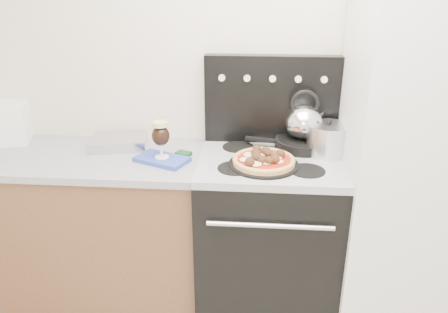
# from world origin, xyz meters

# --- Properties ---
(room_shell) EXTENTS (3.52, 3.01, 2.52)m
(room_shell) POSITION_xyz_m (0.00, 0.29, 1.25)
(room_shell) COLOR #B2ADA4
(room_shell) RESTS_ON ground
(base_cabinet) EXTENTS (1.45, 0.60, 0.86)m
(base_cabinet) POSITION_xyz_m (-1.02, 1.20, 0.43)
(base_cabinet) COLOR brown
(base_cabinet) RESTS_ON ground
(countertop) EXTENTS (1.48, 0.63, 0.04)m
(countertop) POSITION_xyz_m (-1.02, 1.20, 0.88)
(countertop) COLOR #9797A1
(countertop) RESTS_ON base_cabinet
(stove_body) EXTENTS (0.76, 0.65, 0.88)m
(stove_body) POSITION_xyz_m (0.08, 1.18, 0.44)
(stove_body) COLOR black
(stove_body) RESTS_ON ground
(cooktop) EXTENTS (0.76, 0.65, 0.04)m
(cooktop) POSITION_xyz_m (0.08, 1.18, 0.90)
(cooktop) COLOR #ADADB2
(cooktop) RESTS_ON stove_body
(backguard) EXTENTS (0.76, 0.08, 0.50)m
(backguard) POSITION_xyz_m (0.08, 1.45, 1.17)
(backguard) COLOR black
(backguard) RESTS_ON cooktop
(fridge) EXTENTS (0.64, 0.68, 1.90)m
(fridge) POSITION_xyz_m (0.78, 1.15, 0.95)
(fridge) COLOR silver
(fridge) RESTS_ON ground
(foil_sheet) EXTENTS (0.34, 0.28, 0.06)m
(foil_sheet) POSITION_xyz_m (-0.79, 1.33, 0.93)
(foil_sheet) COLOR silver
(foil_sheet) RESTS_ON countertop
(oven_mitt) EXTENTS (0.32, 0.26, 0.02)m
(oven_mitt) POSITION_xyz_m (-0.50, 1.13, 0.91)
(oven_mitt) COLOR #3147AF
(oven_mitt) RESTS_ON countertop
(beer_glass) EXTENTS (0.11, 0.11, 0.20)m
(beer_glass) POSITION_xyz_m (-0.50, 1.13, 1.03)
(beer_glass) COLOR black
(beer_glass) RESTS_ON oven_mitt
(pizza_pan) EXTENTS (0.39, 0.39, 0.01)m
(pizza_pan) POSITION_xyz_m (0.04, 1.08, 0.93)
(pizza_pan) COLOR black
(pizza_pan) RESTS_ON cooktop
(pizza) EXTENTS (0.34, 0.34, 0.05)m
(pizza) POSITION_xyz_m (0.04, 1.08, 0.95)
(pizza) COLOR #DFBC6F
(pizza) RESTS_ON pizza_pan
(skillet) EXTENTS (0.37, 0.37, 0.05)m
(skillet) POSITION_xyz_m (0.26, 1.35, 0.95)
(skillet) COLOR black
(skillet) RESTS_ON cooktop
(tea_kettle) EXTENTS (0.25, 0.25, 0.23)m
(tea_kettle) POSITION_xyz_m (0.26, 1.35, 1.09)
(tea_kettle) COLOR silver
(tea_kettle) RESTS_ON skillet
(stock_pot) EXTENTS (0.24, 0.24, 0.16)m
(stock_pot) POSITION_xyz_m (0.38, 1.27, 1.00)
(stock_pot) COLOR silver
(stock_pot) RESTS_ON cooktop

